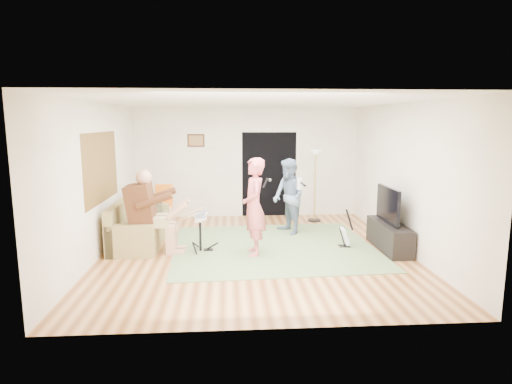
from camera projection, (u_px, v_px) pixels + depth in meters
floor at (255, 251)px, 7.87m from camera, size 6.00×6.00×0.00m
walls at (255, 179)px, 7.65m from camera, size 5.50×6.00×2.70m
ceiling at (255, 102)px, 7.43m from camera, size 6.00×6.00×0.00m
window_blinds at (101, 167)px, 7.63m from camera, size 0.00×2.05×2.05m
doorway at (269, 174)px, 10.68m from camera, size 2.10×0.00×2.10m
picture_frame at (196, 141)px, 10.42m from camera, size 0.42×0.03×0.32m
area_rug at (274, 247)px, 8.13m from camera, size 3.88×3.51×0.02m
sofa at (136, 229)px, 8.37m from camera, size 0.85×2.07×0.84m
drummer at (153, 221)px, 7.71m from camera, size 0.98×0.55×1.51m
drum_kit at (200, 235)px, 7.82m from camera, size 0.39×0.69×0.71m
singer at (254, 207)px, 7.54m from camera, size 0.46×0.66×1.74m
microphone at (265, 183)px, 7.48m from camera, size 0.06×0.06×0.24m
guitarist at (289, 197)px, 8.98m from camera, size 0.84×0.94×1.60m
guitar_held at (298, 183)px, 8.95m from camera, size 0.13×0.60×0.26m
guitar_spare at (345, 236)px, 8.09m from camera, size 0.27×0.24×0.74m
torchiere_lamp at (315, 173)px, 10.08m from camera, size 0.30×0.30×1.70m
dining_chair at (163, 212)px, 9.62m from camera, size 0.42×0.44×0.95m
tv_cabinet at (389, 236)px, 7.95m from camera, size 0.40×1.40×0.50m
television at (388, 205)px, 7.85m from camera, size 0.06×1.00×0.65m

